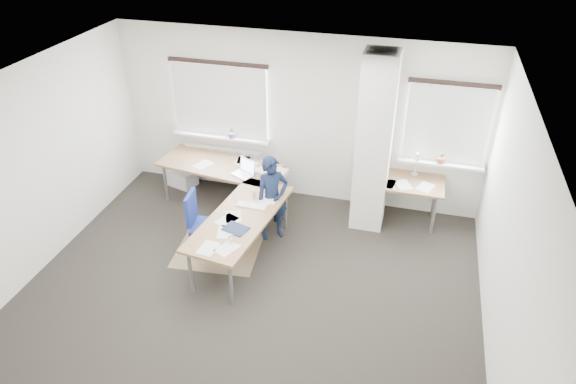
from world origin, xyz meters
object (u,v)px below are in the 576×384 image
(task_chair, at_px, (206,235))
(person, at_px, (272,199))
(desk_side, at_px, (398,182))
(desk_main, at_px, (232,191))

(task_chair, relative_size, person, 0.72)
(person, bearing_deg, desk_side, -10.38)
(task_chair, distance_m, person, 1.12)
(desk_side, xyz_separation_m, task_chair, (-2.60, -1.56, -0.41))
(task_chair, bearing_deg, desk_main, 66.61)
(desk_side, bearing_deg, desk_main, -158.92)
(task_chair, xyz_separation_m, person, (0.85, 0.60, 0.41))
(task_chair, bearing_deg, desk_side, 25.05)
(person, bearing_deg, desk_main, 137.42)
(desk_main, height_order, desk_side, desk_side)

